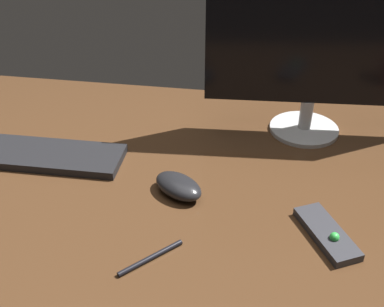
{
  "coord_description": "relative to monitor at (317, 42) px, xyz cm",
  "views": [
    {
      "loc": [
        12.14,
        -86.74,
        65.01
      ],
      "look_at": [
        -1.75,
        -1.36,
        8.0
      ],
      "focal_mm": 45.15,
      "sensor_mm": 36.0,
      "label": 1
    }
  ],
  "objects": [
    {
      "name": "media_remote",
      "position": [
        3.0,
        -39.23,
        -22.66
      ],
      "size": [
        12.2,
        16.3,
        2.87
      ],
      "rotation": [
        0.0,
        0.0,
        -1.09
      ],
      "color": "#2D2D33",
      "rests_on": "desk"
    },
    {
      "name": "desk",
      "position": [
        -23.29,
        -22.75,
        -24.53
      ],
      "size": [
        140.0,
        84.0,
        2.0
      ],
      "primitive_type": "cube",
      "color": "#4C301C",
      "rests_on": "ground"
    },
    {
      "name": "pen",
      "position": [
        -28.22,
        -50.19,
        -23.07
      ],
      "size": [
        9.85,
        10.29,
        0.92
      ],
      "primitive_type": "cylinder",
      "rotation": [
        0.0,
        1.57,
        0.81
      ],
      "color": "black",
      "rests_on": "desk"
    },
    {
      "name": "keyboard",
      "position": [
        -62.09,
        -23.2,
        -22.58
      ],
      "size": [
        40.72,
        12.76,
        1.9
      ],
      "primitive_type": "cube",
      "rotation": [
        0.0,
        0.0,
        0.01
      ],
      "color": "black",
      "rests_on": "desk"
    },
    {
      "name": "monitor",
      "position": [
        0.0,
        0.0,
        0.0
      ],
      "size": [
        51.08,
        17.34,
        42.47
      ],
      "rotation": [
        0.0,
        0.0,
        0.07
      ],
      "color": "silver",
      "rests_on": "desk"
    },
    {
      "name": "computer_mouse",
      "position": [
        -26.85,
        -30.7,
        -21.56
      ],
      "size": [
        13.35,
        12.05,
        3.95
      ],
      "primitive_type": "ellipsoid",
      "rotation": [
        0.0,
        0.0,
        -0.59
      ],
      "color": "black",
      "rests_on": "desk"
    }
  ]
}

